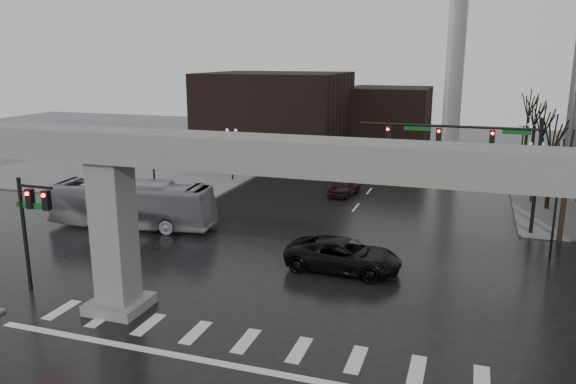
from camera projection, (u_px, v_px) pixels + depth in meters
name	position (u px, v px, depth m)	size (l,w,h in m)	color
ground	(255.00, 330.00, 24.98)	(160.00, 160.00, 0.00)	black
sidewalk_nw	(163.00, 159.00, 66.14)	(28.00, 36.00, 0.15)	slate
elevated_guideway	(281.00, 182.00, 22.96)	(48.00, 2.60, 8.70)	gray
building_far_left	(276.00, 115.00, 66.81)	(16.00, 14.00, 10.00)	black
building_far_mid	(389.00, 119.00, 72.58)	(10.00, 10.00, 8.00)	black
smokestack	(456.00, 42.00, 62.38)	(3.60, 3.60, 30.00)	white
signal_mast_arm	(479.00, 148.00, 38.16)	(12.12, 0.43, 8.00)	black
signal_left_pole	(31.00, 216.00, 28.24)	(2.30, 0.30, 6.00)	black
lamp_right_0	(556.00, 203.00, 32.91)	(1.22, 0.32, 5.11)	black
lamp_right_1	(535.00, 162.00, 45.81)	(1.22, 0.32, 5.11)	black
lamp_right_2	(523.00, 139.00, 58.72)	(1.22, 0.32, 5.11)	black
lamp_left_0	(154.00, 174.00, 41.21)	(1.22, 0.32, 5.11)	black
lamp_left_1	(232.00, 146.00, 54.12)	(1.22, 0.32, 5.11)	black
lamp_left_2	(280.00, 128.00, 67.02)	(1.22, 0.32, 5.11)	black
tree_right_0	(564.00, 200.00, 36.46)	(1.09, 1.58, 7.50)	black
tree_right_1	(550.00, 175.00, 43.82)	(1.09, 1.61, 7.67)	black
tree_right_2	(540.00, 157.00, 51.17)	(1.10, 1.63, 7.85)	black
tree_right_3	(533.00, 144.00, 58.53)	(1.11, 1.66, 8.02)	black
tree_right_4	(527.00, 133.00, 65.89)	(1.12, 1.69, 8.19)	black
pickup_truck	(343.00, 255.00, 31.76)	(3.02, 6.55, 1.82)	black
city_bus	(132.00, 204.00, 39.75)	(2.78, 11.87, 3.31)	#B1B1B6
far_car	(345.00, 186.00, 49.17)	(1.81, 4.49, 1.53)	black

